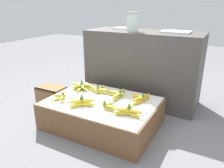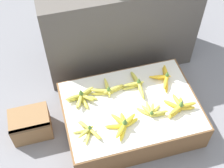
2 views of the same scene
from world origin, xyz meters
name	(u,v)px [view 2 (image 2 of 2)]	position (x,y,z in m)	size (l,w,h in m)	color
ground_plane	(129,123)	(0.00, 0.00, 0.00)	(10.00, 10.00, 0.00)	slate
display_platform	(130,114)	(0.00, 0.00, 0.12)	(0.99, 0.70, 0.25)	brown
back_vendor_table	(118,24)	(0.10, 0.72, 0.40)	(1.26, 0.49, 0.80)	#4C4742
wooden_crate	(31,124)	(-0.74, 0.12, 0.10)	(0.29, 0.22, 0.21)	olive
banana_bunch_front_left	(88,131)	(-0.35, -0.14, 0.27)	(0.19, 0.21, 0.08)	gold
banana_bunch_front_midleft	(123,124)	(-0.11, -0.16, 0.28)	(0.25, 0.23, 0.11)	yellow
banana_bunch_front_midright	(152,111)	(0.12, -0.11, 0.27)	(0.21, 0.15, 0.08)	gold
banana_bunch_front_right	(179,106)	(0.32, -0.12, 0.28)	(0.24, 0.19, 0.11)	gold
banana_bunch_middle_left	(82,98)	(-0.33, 0.14, 0.28)	(0.24, 0.18, 0.10)	gold
banana_bunch_middle_midleft	(108,89)	(-0.13, 0.16, 0.28)	(0.29, 0.17, 0.09)	#DBCC4C
banana_bunch_middle_midright	(137,85)	(0.09, 0.15, 0.28)	(0.17, 0.29, 0.09)	gold
banana_bunch_middle_right	(164,78)	(0.32, 0.16, 0.28)	(0.16, 0.26, 0.09)	gold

